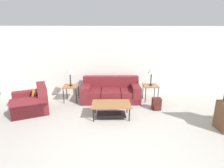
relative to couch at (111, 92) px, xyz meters
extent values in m
plane|color=#B2ADA3|center=(0.14, -3.21, -0.29)|extent=(24.00, 24.00, 0.00)
cube|color=silver|center=(0.14, 0.68, 1.01)|extent=(8.94, 0.06, 2.60)
cube|color=maroon|center=(0.00, -0.05, -0.18)|extent=(2.04, 1.02, 0.22)
cube|color=maroon|center=(-0.68, -0.07, 0.03)|extent=(0.67, 0.91, 0.20)
cube|color=maroon|center=(0.00, -0.07, 0.03)|extent=(0.67, 0.91, 0.20)
cube|color=maroon|center=(0.68, -0.08, 0.03)|extent=(0.67, 0.91, 0.20)
cube|color=maroon|center=(0.00, 0.32, 0.33)|extent=(2.03, 0.28, 0.40)
cube|color=maroon|center=(-0.88, -0.04, 0.00)|extent=(0.29, 1.00, 0.58)
cube|color=maroon|center=(0.87, -0.06, 0.00)|extent=(0.29, 1.00, 0.58)
cube|color=maroon|center=(-2.49, -0.94, -0.09)|extent=(1.32, 1.35, 0.40)
cube|color=maroon|center=(-2.15, -0.80, 0.31)|extent=(0.65, 1.06, 0.40)
cube|color=maroon|center=(-2.64, -0.58, -0.01)|extent=(1.01, 0.63, 0.56)
cube|color=maroon|center=(-2.33, -1.30, -0.01)|extent=(1.01, 0.63, 0.56)
cube|color=orange|center=(-2.37, -0.90, 0.21)|extent=(0.31, 0.39, 0.36)
cube|color=#935B33|center=(-0.02, -1.38, 0.11)|extent=(1.09, 0.68, 0.04)
cylinder|color=black|center=(-0.50, -1.66, -0.10)|extent=(0.03, 0.03, 0.38)
cylinder|color=black|center=(0.47, -1.66, -0.10)|extent=(0.03, 0.03, 0.38)
cylinder|color=black|center=(-0.50, -1.11, -0.10)|extent=(0.03, 0.03, 0.38)
cylinder|color=black|center=(0.47, -1.11, -0.10)|extent=(0.03, 0.03, 0.38)
cube|color=black|center=(-0.02, -1.38, -0.21)|extent=(0.82, 0.47, 0.02)
cube|color=#935B33|center=(-1.41, -0.06, 0.26)|extent=(0.52, 0.55, 0.03)
cylinder|color=black|center=(-1.63, -0.30, -0.02)|extent=(0.03, 0.03, 0.54)
cylinder|color=black|center=(-1.19, -0.30, -0.02)|extent=(0.03, 0.03, 0.54)
cylinder|color=black|center=(-1.63, 0.18, -0.02)|extent=(0.03, 0.03, 0.54)
cylinder|color=black|center=(-1.19, 0.18, -0.02)|extent=(0.03, 0.03, 0.54)
cube|color=#935B33|center=(1.41, -0.06, 0.26)|extent=(0.52, 0.55, 0.03)
cylinder|color=black|center=(1.19, -0.30, -0.02)|extent=(0.03, 0.03, 0.54)
cylinder|color=black|center=(1.63, -0.30, -0.02)|extent=(0.03, 0.03, 0.54)
cylinder|color=black|center=(1.19, 0.18, -0.02)|extent=(0.03, 0.03, 0.54)
cylinder|color=black|center=(1.63, 0.18, -0.02)|extent=(0.03, 0.03, 0.54)
cylinder|color=black|center=(-1.41, -0.06, 0.28)|extent=(0.14, 0.14, 0.02)
cylinder|color=black|center=(-1.41, -0.06, 0.50)|extent=(0.04, 0.04, 0.42)
cone|color=white|center=(-1.41, -0.06, 0.82)|extent=(0.28, 0.28, 0.22)
cylinder|color=black|center=(1.41, -0.06, 0.28)|extent=(0.14, 0.14, 0.02)
cylinder|color=black|center=(1.41, -0.06, 0.50)|extent=(0.04, 0.04, 0.42)
cone|color=white|center=(1.41, -0.06, 0.82)|extent=(0.28, 0.28, 0.22)
cube|color=#4C1E19|center=(1.42, -0.87, -0.10)|extent=(0.27, 0.22, 0.37)
cube|color=#4C1E19|center=(1.42, -1.00, -0.18)|extent=(0.20, 0.05, 0.15)
cylinder|color=#4C1E19|center=(1.35, -0.74, -0.09)|extent=(0.02, 0.02, 0.28)
cylinder|color=#4C1E19|center=(1.50, -0.74, -0.09)|extent=(0.02, 0.02, 0.28)
camera|label=1|loc=(-0.11, -5.98, 1.96)|focal=28.00mm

